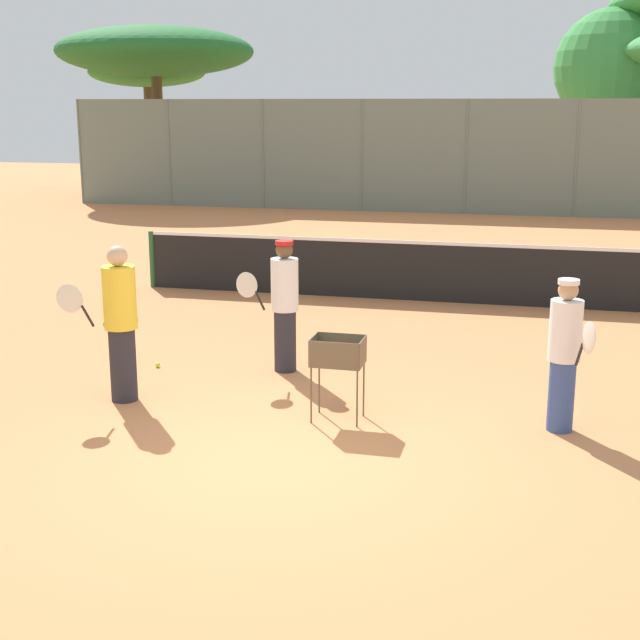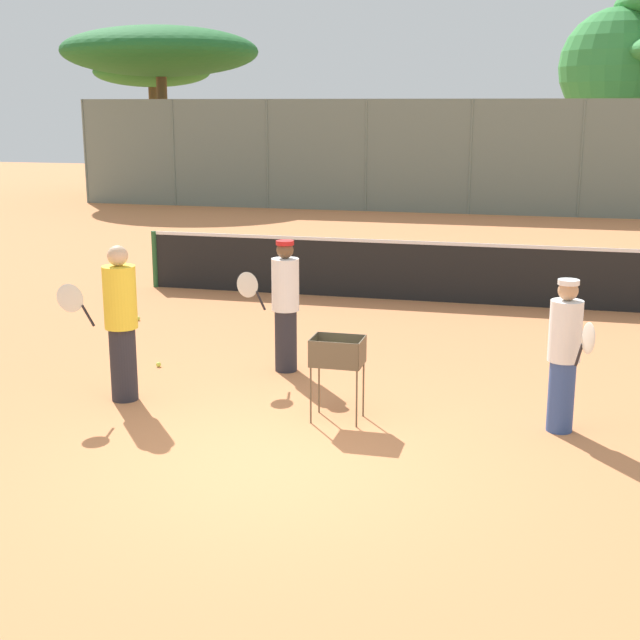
{
  "view_description": "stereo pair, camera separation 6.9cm",
  "coord_description": "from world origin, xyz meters",
  "px_view_note": "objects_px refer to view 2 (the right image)",
  "views": [
    {
      "loc": [
        2.39,
        -7.79,
        3.4
      ],
      "look_at": [
        0.0,
        1.78,
        1.0
      ],
      "focal_mm": 50.0,
      "sensor_mm": 36.0,
      "label": 1
    },
    {
      "loc": [
        2.46,
        -7.78,
        3.4
      ],
      "look_at": [
        0.0,
        1.78,
        1.0
      ],
      "focal_mm": 50.0,
      "sensor_mm": 36.0,
      "label": 2
    }
  ],
  "objects_px": {
    "player_white_outfit": "(285,304)",
    "player_yellow_shirt": "(121,322)",
    "player_red_cap": "(564,354)",
    "tennis_net": "(402,269)",
    "ball_cart": "(337,358)"
  },
  "relations": [
    {
      "from": "player_white_outfit",
      "to": "tennis_net",
      "type": "bearing_deg",
      "value": -143.86
    },
    {
      "from": "tennis_net",
      "to": "player_yellow_shirt",
      "type": "height_order",
      "value": "player_yellow_shirt"
    },
    {
      "from": "tennis_net",
      "to": "player_red_cap",
      "type": "xyz_separation_m",
      "value": [
        2.71,
        -6.06,
        0.3
      ]
    },
    {
      "from": "player_white_outfit",
      "to": "player_yellow_shirt",
      "type": "height_order",
      "value": "player_yellow_shirt"
    },
    {
      "from": "player_white_outfit",
      "to": "player_yellow_shirt",
      "type": "bearing_deg",
      "value": 2.15
    },
    {
      "from": "tennis_net",
      "to": "player_yellow_shirt",
      "type": "relative_size",
      "value": 5.2
    },
    {
      "from": "ball_cart",
      "to": "tennis_net",
      "type": "bearing_deg",
      "value": 92.87
    },
    {
      "from": "ball_cart",
      "to": "player_white_outfit",
      "type": "bearing_deg",
      "value": 123.19
    },
    {
      "from": "tennis_net",
      "to": "player_yellow_shirt",
      "type": "distance_m",
      "value": 6.67
    },
    {
      "from": "player_white_outfit",
      "to": "player_red_cap",
      "type": "bearing_deg",
      "value": 113.47
    },
    {
      "from": "ball_cart",
      "to": "player_red_cap",
      "type": "bearing_deg",
      "value": 5.99
    },
    {
      "from": "player_white_outfit",
      "to": "ball_cart",
      "type": "bearing_deg",
      "value": 78.61
    },
    {
      "from": "player_red_cap",
      "to": "ball_cart",
      "type": "distance_m",
      "value": 2.41
    },
    {
      "from": "player_red_cap",
      "to": "ball_cart",
      "type": "xyz_separation_m",
      "value": [
        -2.39,
        -0.25,
        -0.15
      ]
    },
    {
      "from": "player_white_outfit",
      "to": "player_red_cap",
      "type": "xyz_separation_m",
      "value": [
        3.47,
        -1.4,
        -0.04
      ]
    }
  ]
}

